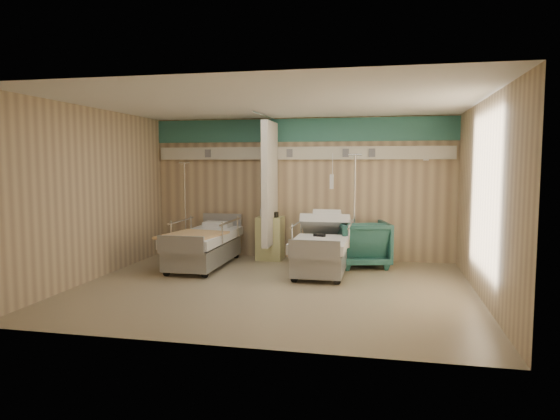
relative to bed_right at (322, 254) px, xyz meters
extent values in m
cube|color=gray|center=(-0.60, -1.30, -0.32)|extent=(6.00, 5.00, 0.00)
cube|color=tan|center=(-0.60, 1.20, 1.08)|extent=(6.00, 0.04, 2.80)
cube|color=tan|center=(-0.60, -3.80, 1.08)|extent=(6.00, 0.04, 2.80)
cube|color=tan|center=(-3.60, -1.30, 1.08)|extent=(0.04, 5.00, 2.80)
cube|color=tan|center=(2.40, -1.30, 1.08)|extent=(0.04, 5.00, 2.80)
cube|color=silver|center=(-0.60, -1.30, 2.48)|extent=(6.00, 5.00, 0.04)
cube|color=#307166|center=(-0.60, 1.18, 2.23)|extent=(6.00, 0.04, 0.45)
cube|color=beige|center=(-0.60, 1.15, 1.79)|extent=(5.88, 0.08, 0.25)
cylinder|color=silver|center=(-1.10, 0.30, 2.44)|extent=(0.03, 1.80, 0.03)
cube|color=silver|center=(-1.10, 0.65, 1.19)|extent=(0.12, 0.90, 2.35)
cube|color=#CFCC81|center=(-1.15, 0.90, 0.11)|extent=(0.50, 0.48, 0.85)
imported|color=#1F4F48|center=(0.67, 0.60, 0.11)|extent=(1.12, 1.14, 0.85)
cube|color=white|center=(0.68, 0.60, 0.57)|extent=(0.71, 0.68, 0.06)
cylinder|color=silver|center=(0.50, 0.80, -0.30)|extent=(0.37, 0.37, 0.03)
cylinder|color=silver|center=(0.50, 0.80, 0.71)|extent=(0.03, 0.03, 2.06)
cylinder|color=silver|center=(0.50, 0.80, 1.74)|extent=(0.25, 0.03, 0.03)
cylinder|color=silver|center=(-2.91, 0.86, -0.30)|extent=(0.34, 0.34, 0.03)
cylinder|color=silver|center=(-2.91, 0.86, 0.64)|extent=(0.03, 0.03, 1.91)
cylinder|color=silver|center=(-2.91, 0.86, 1.59)|extent=(0.23, 0.03, 0.03)
cube|color=black|center=(-0.05, -0.05, 0.34)|extent=(0.22, 0.14, 0.04)
cube|color=tan|center=(-2.23, -0.46, 0.33)|extent=(1.06, 1.25, 0.04)
cube|color=black|center=(-1.09, 0.83, 0.59)|extent=(0.22, 0.18, 0.11)
cylinder|color=white|center=(-1.33, 1.01, 0.61)|extent=(0.10, 0.10, 0.14)
camera|label=1|loc=(1.05, -8.61, 1.59)|focal=32.00mm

